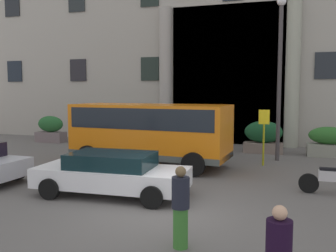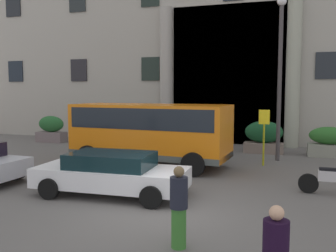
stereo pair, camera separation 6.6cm
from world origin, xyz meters
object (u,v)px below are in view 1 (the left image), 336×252
(pedestrian_child_trailing, at_px, (181,207))
(motorcycle_far_end, at_px, (333,180))
(orange_minibus, at_px, (150,129))
(bus_stop_sign, at_px, (264,131))
(hedge_planter_entrance_left, at_px, (263,138))
(hedge_planter_west, at_px, (51,129))
(lamppost_plaza_centre, at_px, (280,66))
(hedge_planter_far_east, at_px, (328,142))
(parked_sedan_second, at_px, (112,173))
(hedge_planter_entrance_right, at_px, (108,131))

(pedestrian_child_trailing, bearing_deg, motorcycle_far_end, 38.18)
(orange_minibus, relative_size, pedestrian_child_trailing, 4.02)
(bus_stop_sign, distance_m, hedge_planter_entrance_left, 3.34)
(orange_minibus, xyz_separation_m, bus_stop_sign, (4.49, 1.54, -0.09))
(hedge_planter_west, distance_m, lamppost_plaza_centre, 13.96)
(pedestrian_child_trailing, distance_m, lamppost_plaza_centre, 10.99)
(hedge_planter_far_east, bearing_deg, lamppost_plaza_centre, -142.56)
(bus_stop_sign, height_order, motorcycle_far_end, bus_stop_sign)
(parked_sedan_second, bearing_deg, hedge_planter_entrance_left, 65.06)
(bus_stop_sign, relative_size, lamppost_plaza_centre, 0.33)
(hedge_planter_west, distance_m, motorcycle_far_end, 16.80)
(bus_stop_sign, xyz_separation_m, pedestrian_child_trailing, (-1.10, -8.97, -0.63))
(hedge_planter_entrance_left, relative_size, pedestrian_child_trailing, 1.17)
(hedge_planter_entrance_left, bearing_deg, pedestrian_child_trailing, -94.29)
(orange_minibus, relative_size, hedge_planter_entrance_right, 4.31)
(hedge_planter_entrance_right, relative_size, parked_sedan_second, 0.33)
(orange_minibus, xyz_separation_m, hedge_planter_far_east, (7.33, 4.65, -0.86))
(hedge_planter_west, height_order, parked_sedan_second, hedge_planter_west)
(bus_stop_sign, bearing_deg, motorcycle_far_end, -59.98)
(bus_stop_sign, distance_m, hedge_planter_entrance_right, 9.89)
(motorcycle_far_end, distance_m, pedestrian_child_trailing, 6.08)
(hedge_planter_west, bearing_deg, hedge_planter_entrance_left, -0.82)
(orange_minibus, xyz_separation_m, pedestrian_child_trailing, (3.39, -7.43, -0.72))
(parked_sedan_second, distance_m, lamppost_plaza_centre, 9.36)
(motorcycle_far_end, bearing_deg, lamppost_plaza_centre, 109.68)
(hedge_planter_far_east, height_order, lamppost_plaza_centre, lamppost_plaza_centre)
(hedge_planter_far_east, xyz_separation_m, lamppost_plaza_centre, (-2.29, -1.75, 3.53))
(bus_stop_sign, distance_m, motorcycle_far_end, 4.65)
(motorcycle_far_end, distance_m, lamppost_plaza_centre, 6.71)
(orange_minibus, bearing_deg, hedge_planter_entrance_left, 52.71)
(hedge_planter_entrance_right, xyz_separation_m, hedge_planter_west, (-3.72, -0.35, 0.02))
(bus_stop_sign, bearing_deg, hedge_planter_entrance_left, 93.26)
(parked_sedan_second, relative_size, pedestrian_child_trailing, 2.80)
(orange_minibus, bearing_deg, lamppost_plaza_centre, 34.50)
(hedge_planter_entrance_left, height_order, hedge_planter_far_east, hedge_planter_entrance_left)
(hedge_planter_far_east, bearing_deg, pedestrian_child_trailing, -108.05)
(hedge_planter_entrance_left, distance_m, hedge_planter_west, 12.64)
(hedge_planter_entrance_right, xyz_separation_m, lamppost_plaza_centre, (9.65, -2.44, 3.47))
(orange_minibus, bearing_deg, hedge_planter_far_east, 37.01)
(bus_stop_sign, distance_m, parked_sedan_second, 7.28)
(hedge_planter_west, bearing_deg, lamppost_plaza_centre, -8.87)
(hedge_planter_entrance_right, relative_size, pedestrian_child_trailing, 0.93)
(bus_stop_sign, height_order, hedge_planter_west, bus_stop_sign)
(hedge_planter_west, relative_size, motorcycle_far_end, 0.85)
(bus_stop_sign, relative_size, hedge_planter_west, 1.33)
(parked_sedan_second, height_order, pedestrian_child_trailing, pedestrian_child_trailing)
(orange_minibus, distance_m, lamppost_plaza_centre, 6.39)
(hedge_planter_far_east, distance_m, lamppost_plaza_centre, 4.56)
(orange_minibus, xyz_separation_m, motorcycle_far_end, (6.76, -2.39, -1.09))
(hedge_planter_entrance_right, relative_size, motorcycle_far_end, 0.75)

